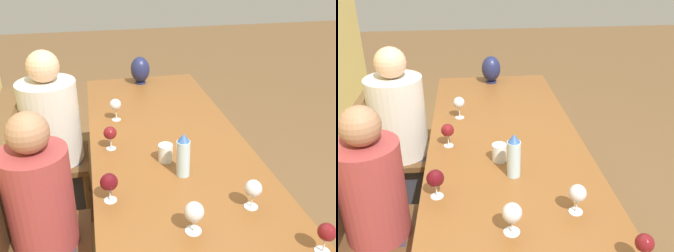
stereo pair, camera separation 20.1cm
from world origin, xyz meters
TOP-DOWN VIEW (x-y plane):
  - ground_plane at (0.00, 0.00)m, footprint 14.00×14.00m
  - dining_table at (0.00, 0.00)m, footprint 2.61×0.90m
  - water_bottle at (-0.25, -0.00)m, footprint 0.07×0.07m
  - water_tumbler at (-0.10, 0.06)m, footprint 0.08×0.08m
  - vase at (1.15, 0.01)m, footprint 0.16×0.16m
  - wine_glass_0 at (-0.56, -0.23)m, footprint 0.08×0.08m
  - wine_glass_1 at (-0.66, 0.06)m, footprint 0.08×0.08m
  - wine_glass_2 at (-0.87, -0.39)m, footprint 0.07×0.07m
  - wine_glass_4 at (0.47, 0.27)m, footprint 0.07×0.07m
  - wine_glass_5 at (-0.39, 0.37)m, footprint 0.08×0.08m
  - wine_glass_6 at (0.09, 0.34)m, footprint 0.07×0.07m
  - chair_near at (-0.24, 0.77)m, footprint 0.44×0.44m
  - chair_far at (0.60, 0.77)m, footprint 0.44×0.44m
  - person_near at (-0.24, 0.69)m, footprint 0.32×0.32m
  - person_far at (0.60, 0.69)m, footprint 0.38×0.38m

SIDE VIEW (x-z plane):
  - ground_plane at x=0.00m, z-range 0.00..0.00m
  - chair_near at x=-0.24m, z-range 0.04..0.89m
  - chair_far at x=0.60m, z-range 0.04..0.89m
  - person_near at x=-0.24m, z-range 0.04..1.21m
  - person_far at x=0.60m, z-range 0.03..1.25m
  - dining_table at x=0.00m, z-range 0.31..1.07m
  - water_tumbler at x=-0.10m, z-range 0.76..0.85m
  - wine_glass_2 at x=-0.87m, z-range 0.78..0.92m
  - wine_glass_1 at x=-0.66m, z-range 0.78..0.92m
  - wine_glass_0 at x=-0.56m, z-range 0.78..0.92m
  - wine_glass_5 at x=-0.39m, z-range 0.78..0.93m
  - wine_glass_6 at x=0.09m, z-range 0.79..0.92m
  - wine_glass_4 at x=0.47m, z-range 0.79..0.94m
  - water_bottle at x=-0.25m, z-range 0.75..0.99m
  - vase at x=1.15m, z-range 0.76..0.99m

